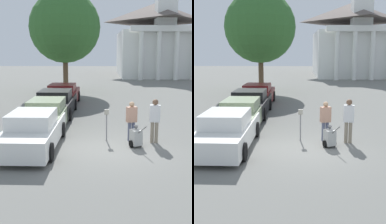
% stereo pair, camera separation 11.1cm
% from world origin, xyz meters
% --- Properties ---
extents(ground_plane, '(120.00, 120.00, 0.00)m').
position_xyz_m(ground_plane, '(0.00, 0.00, 0.00)').
color(ground_plane, slate).
extents(parked_car_white, '(2.02, 4.90, 1.45)m').
position_xyz_m(parked_car_white, '(-2.94, 0.16, 0.67)').
color(parked_car_white, silver).
rests_on(parked_car_white, ground_plane).
extents(parked_car_sage, '(1.99, 5.01, 1.41)m').
position_xyz_m(parked_car_sage, '(-2.94, 3.38, 0.66)').
color(parked_car_sage, gray).
rests_on(parked_car_sage, ground_plane).
extents(parked_car_black, '(2.15, 4.85, 1.47)m').
position_xyz_m(parked_car_black, '(-2.94, 6.27, 0.68)').
color(parked_car_black, black).
rests_on(parked_car_black, ground_plane).
extents(parked_car_maroon, '(2.12, 4.90, 1.44)m').
position_xyz_m(parked_car_maroon, '(-2.94, 9.64, 0.68)').
color(parked_car_maroon, maroon).
rests_on(parked_car_maroon, ground_plane).
extents(parking_meter, '(0.18, 0.09, 1.32)m').
position_xyz_m(parking_meter, '(-0.13, 1.18, 0.92)').
color(parking_meter, slate).
rests_on(parking_meter, ground_plane).
extents(person_worker, '(0.47, 0.34, 1.64)m').
position_xyz_m(person_worker, '(0.90, 1.18, 0.93)').
color(person_worker, '#515670').
rests_on(person_worker, ground_plane).
extents(person_supervisor, '(0.45, 0.29, 1.79)m').
position_xyz_m(person_supervisor, '(1.80, 0.88, 1.03)').
color(person_supervisor, gray).
rests_on(person_supervisor, ground_plane).
extents(equipment_cart, '(0.57, 0.99, 1.00)m').
position_xyz_m(equipment_cart, '(0.99, 0.33, 0.39)').
color(equipment_cart, '#B2B2AD').
rests_on(equipment_cart, ground_plane).
extents(church, '(10.98, 16.16, 23.17)m').
position_xyz_m(church, '(7.80, 34.93, 5.57)').
color(church, white).
rests_on(church, ground_plane).
extents(shade_tree, '(6.05, 6.05, 8.62)m').
position_xyz_m(shade_tree, '(-3.41, 15.96, 5.58)').
color(shade_tree, brown).
rests_on(shade_tree, ground_plane).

